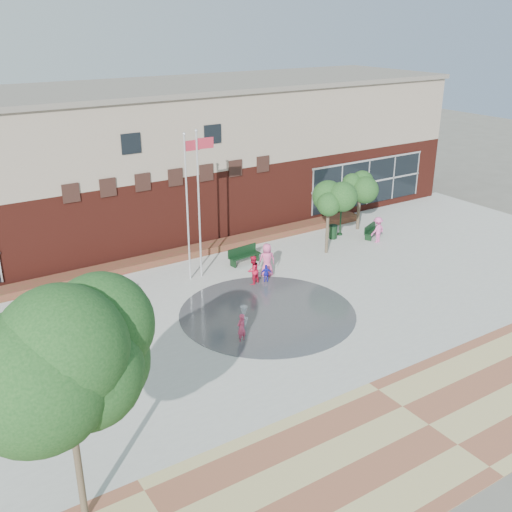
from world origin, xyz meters
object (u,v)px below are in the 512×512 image
flagpole_right (200,198)px  tree_big_left (63,357)px  flagpole_left (188,201)px  bench_left (111,295)px  trash_can (333,232)px  child_splash (241,328)px

flagpole_right → tree_big_left: 16.92m
flagpole_left → flagpole_right: flagpole_right is taller
bench_left → trash_can: trash_can is taller
tree_big_left → child_splash: size_ratio=5.51×
trash_can → child_splash: size_ratio=0.68×
bench_left → tree_big_left: tree_big_left is taller
flagpole_left → trash_can: bearing=3.5°
bench_left → trash_can: (14.92, 0.74, 0.20)m
flagpole_right → bench_left: flagpole_right is taller
flagpole_right → trash_can: (9.76, 0.72, -3.99)m
bench_left → trash_can: 14.94m
tree_big_left → bench_left: bearing=66.8°
bench_left → child_splash: 7.80m
child_splash → flagpole_right: bearing=-121.1°
bench_left → trash_can: size_ratio=1.83×
flagpole_left → tree_big_left: bearing=-128.0°
flagpole_left → tree_big_left: (-10.07, -13.07, 0.84)m
bench_left → flagpole_right: bearing=24.2°
trash_can → tree_big_left: (-20.50, -13.77, 4.76)m
trash_can → tree_big_left: bearing=-146.1°
flagpole_right → child_splash: size_ratio=6.00×
flagpole_left → bench_left: 6.09m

